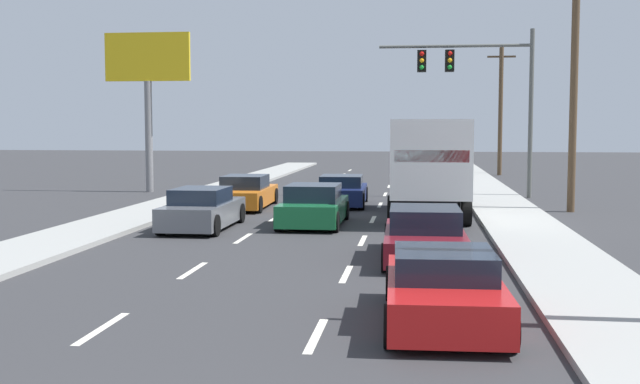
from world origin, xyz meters
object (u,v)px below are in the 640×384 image
object	(u,v)px
car_orange	(246,193)
car_red	(444,289)
utility_pole_far	(501,110)
traffic_signal_mast	(470,76)
utility_pole_mid	(574,90)
car_gray	(202,210)
car_green	(314,207)
roadside_billboard	(148,78)
box_truck	(428,162)
car_maroon	(425,236)
car_navy	(342,192)

from	to	relation	value
car_orange	car_red	world-z (taller)	car_orange
car_red	utility_pole_far	distance (m)	40.04
traffic_signal_mast	utility_pole_far	size ratio (longest dim) A/B	0.90
utility_pole_mid	car_gray	bearing A→B (deg)	-152.35
car_green	traffic_signal_mast	xyz separation A→B (m)	(5.54, 10.77, 4.79)
traffic_signal_mast	utility_pole_far	bearing A→B (deg)	79.58
car_green	car_red	distance (m)	12.73
car_orange	traffic_signal_mast	bearing A→B (deg)	32.95
car_green	roadside_billboard	world-z (taller)	roadside_billboard
car_green	utility_pole_far	xyz separation A→B (m)	(8.60, 27.40, 3.67)
car_orange	car_gray	xyz separation A→B (m)	(0.03, -6.31, 0.01)
box_truck	car_maroon	bearing A→B (deg)	-91.09
box_truck	car_orange	bearing A→B (deg)	160.17
car_navy	utility_pole_far	size ratio (longest dim) A/B	0.53
traffic_signal_mast	utility_pole_mid	size ratio (longest dim) A/B	0.85
car_maroon	utility_pole_mid	bearing A→B (deg)	63.94
car_orange	utility_pole_far	world-z (taller)	utility_pole_far
car_maroon	traffic_signal_mast	size ratio (longest dim) A/B	0.62
traffic_signal_mast	car_gray	bearing A→B (deg)	-126.27
car_gray	car_orange	bearing A→B (deg)	90.30
car_navy	box_truck	xyz separation A→B (m)	(3.36, -3.94, 1.38)
car_maroon	traffic_signal_mast	bearing A→B (deg)	83.03
traffic_signal_mast	car_red	bearing A→B (deg)	-94.50
box_truck	utility_pole_far	distance (m)	25.51
car_gray	roadside_billboard	xyz separation A→B (m)	(-6.31, 13.10, 4.90)
car_gray	utility_pole_far	bearing A→B (deg)	67.46
car_navy	utility_pole_mid	distance (m)	9.63
car_green	traffic_signal_mast	world-z (taller)	traffic_signal_mast
car_red	car_navy	bearing A→B (deg)	100.53
car_green	roadside_billboard	size ratio (longest dim) A/B	0.57
car_orange	car_maroon	distance (m)	13.02
box_truck	utility_pole_far	world-z (taller)	utility_pole_far
car_maroon	utility_pole_far	bearing A→B (deg)	81.31
traffic_signal_mast	utility_pole_mid	distance (m)	6.65
car_orange	car_red	size ratio (longest dim) A/B	1.12
utility_pole_far	car_orange	bearing A→B (deg)	-118.07
car_gray	car_red	size ratio (longest dim) A/B	1.04
car_green	roadside_billboard	xyz separation A→B (m)	(-9.62, 11.81, 4.89)
car_green	box_truck	bearing A→B (deg)	34.37
car_navy	utility_pole_far	distance (m)	22.86
car_gray	utility_pole_mid	size ratio (longest dim) A/B	0.50
car_navy	car_orange	bearing A→B (deg)	-158.51
car_orange	traffic_signal_mast	xyz separation A→B (m)	(8.88, 5.76, 4.81)
box_truck	utility_pole_mid	distance (m)	6.47
car_green	car_red	bearing A→B (deg)	-72.95
car_orange	car_maroon	xyz separation A→B (m)	(6.82, -11.09, -0.01)
utility_pole_far	roadside_billboard	distance (m)	24.02
car_orange	utility_pole_mid	xyz separation A→B (m)	(12.31, 0.12, 3.93)
utility_pole_mid	roadside_billboard	distance (m)	19.77
car_maroon	traffic_signal_mast	world-z (taller)	traffic_signal_mast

